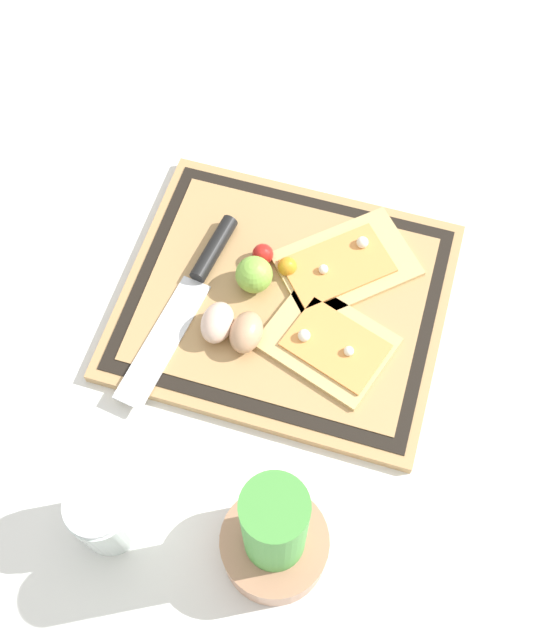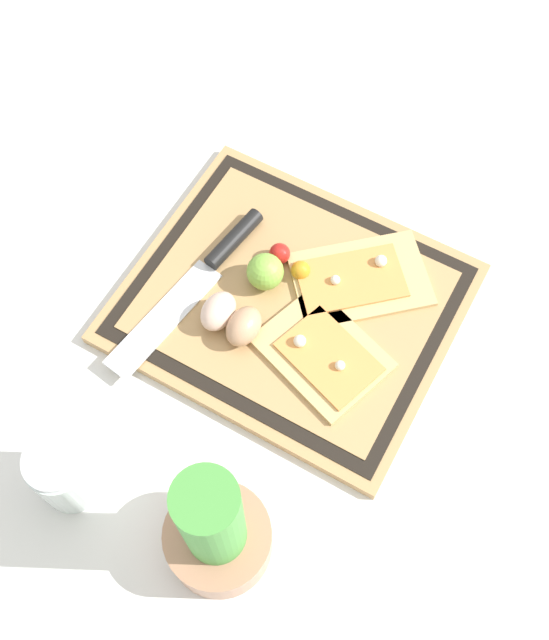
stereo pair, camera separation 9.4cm
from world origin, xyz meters
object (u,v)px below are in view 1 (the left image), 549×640
egg_brown (246,332)px  lime (254,275)px  pizza_slice_far (329,343)px  cherry_tomato_yellow (287,266)px  herb_pot (275,539)px  knife (198,277)px  sauce_jar (105,516)px  pizza_slice_near (345,264)px  egg_pink (217,323)px  cherry_tomato_red (263,254)px

egg_brown → lime: lime is taller
pizza_slice_far → lime: bearing=-26.2°
cherry_tomato_yellow → herb_pot: bearing=103.9°
knife → sauce_jar: size_ratio=2.88×
herb_pot → lime: bearing=-69.0°
pizza_slice_near → knife: 0.19m
pizza_slice_far → egg_pink: egg_pink is taller
pizza_slice_near → egg_pink: 0.19m
egg_brown → knife: bearing=-36.7°
knife → cherry_tomato_yellow: 0.12m
cherry_tomato_red → knife: bearing=36.6°
egg_brown → egg_pink: bearing=-3.7°
egg_brown → cherry_tomato_yellow: size_ratio=2.20×
knife → herb_pot: 0.36m
cherry_tomato_red → cherry_tomato_yellow: 0.04m
cherry_tomato_yellow → sauce_jar: bearing=74.7°
pizza_slice_far → egg_pink: size_ratio=3.22×
pizza_slice_near → lime: size_ratio=4.28×
herb_pot → sauce_jar: herb_pot is taller
pizza_slice_far → cherry_tomato_red: 0.15m
pizza_slice_near → herb_pot: 0.38m
pizza_slice_near → cherry_tomato_red: 0.11m
sauce_jar → egg_pink: bearing=-99.0°
pizza_slice_far → egg_brown: egg_brown is taller
cherry_tomato_yellow → cherry_tomato_red: bearing=-12.5°
lime → herb_pot: size_ratio=0.21×
pizza_slice_far → cherry_tomato_red: size_ratio=6.39×
knife → cherry_tomato_yellow: cherry_tomato_yellow is taller
lime → cherry_tomato_red: lime is taller
knife → herb_pot: size_ratio=1.27×
lime → knife: bearing=11.7°
cherry_tomato_red → cherry_tomato_yellow: (-0.04, 0.01, -0.00)m
cherry_tomato_yellow → sauce_jar: (0.10, 0.37, 0.01)m
egg_pink → egg_brown: bearing=176.3°
pizza_slice_near → pizza_slice_far: same height
herb_pot → sauce_jar: size_ratio=2.27×
pizza_slice_near → cherry_tomato_red: size_ratio=7.33×
pizza_slice_far → lime: lime is taller
pizza_slice_near → egg_brown: size_ratio=3.69×
pizza_slice_near → lime: lime is taller
egg_brown → cherry_tomato_yellow: bearing=-101.0°
cherry_tomato_yellow → herb_pot: size_ratio=0.11×
knife → egg_pink: egg_pink is taller
pizza_slice_far → egg_brown: bearing=12.4°
pizza_slice_near → egg_pink: egg_pink is taller
egg_pink → cherry_tomato_yellow: size_ratio=2.20×
knife → egg_brown: size_ratio=5.14×
knife → sauce_jar: sauce_jar is taller
egg_brown → sauce_jar: bearing=72.9°
cherry_tomato_red → sauce_jar: sauce_jar is taller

